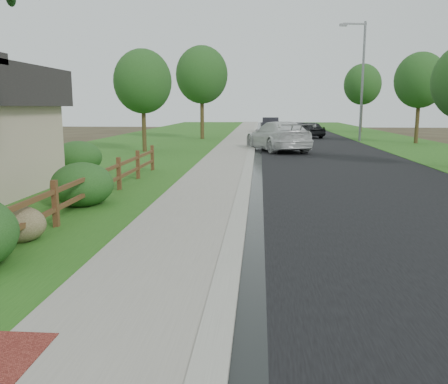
# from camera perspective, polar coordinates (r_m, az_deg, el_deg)

# --- Properties ---
(ground) EXTENTS (120.00, 120.00, 0.00)m
(ground) POSITION_cam_1_polar(r_m,az_deg,el_deg) (5.50, -5.76, -18.97)
(ground) COLOR #362B1D
(road) EXTENTS (8.00, 90.00, 0.02)m
(road) POSITION_cam_1_polar(r_m,az_deg,el_deg) (39.99, 9.67, 6.23)
(road) COLOR black
(road) RESTS_ON ground
(curb) EXTENTS (0.40, 90.00, 0.12)m
(curb) POSITION_cam_1_polar(r_m,az_deg,el_deg) (39.81, 3.60, 6.40)
(curb) COLOR gray
(curb) RESTS_ON ground
(wet_gutter) EXTENTS (0.50, 90.00, 0.00)m
(wet_gutter) POSITION_cam_1_polar(r_m,az_deg,el_deg) (39.81, 4.11, 6.34)
(wet_gutter) COLOR black
(wet_gutter) RESTS_ON road
(sidewalk) EXTENTS (2.20, 90.00, 0.10)m
(sidewalk) POSITION_cam_1_polar(r_m,az_deg,el_deg) (39.85, 1.72, 6.41)
(sidewalk) COLOR gray
(sidewalk) RESTS_ON ground
(grass_strip) EXTENTS (1.60, 90.00, 0.06)m
(grass_strip) POSITION_cam_1_polar(r_m,az_deg,el_deg) (39.98, -1.02, 6.40)
(grass_strip) COLOR #215117
(grass_strip) RESTS_ON ground
(lawn_near) EXTENTS (9.00, 90.00, 0.04)m
(lawn_near) POSITION_cam_1_polar(r_m,az_deg,el_deg) (40.79, -8.35, 6.35)
(lawn_near) COLOR #215117
(lawn_near) RESTS_ON ground
(verge_far) EXTENTS (6.00, 90.00, 0.04)m
(verge_far) POSITION_cam_1_polar(r_m,az_deg,el_deg) (41.21, 19.31, 5.93)
(verge_far) COLOR #215117
(verge_far) RESTS_ON ground
(ranch_fence) EXTENTS (0.12, 16.92, 1.10)m
(ranch_fence) POSITION_cam_1_polar(r_m,az_deg,el_deg) (12.17, -17.38, -0.02)
(ranch_fence) COLOR #542B1C
(ranch_fence) RESTS_ON ground
(white_suv) EXTENTS (4.42, 6.67, 1.79)m
(white_suv) POSITION_cam_1_polar(r_m,az_deg,el_deg) (29.54, 6.49, 6.71)
(white_suv) COLOR silver
(white_suv) RESTS_ON road
(dark_car_mid) EXTENTS (2.95, 4.45, 1.41)m
(dark_car_mid) POSITION_cam_1_polar(r_m,az_deg,el_deg) (42.90, 10.09, 7.43)
(dark_car_mid) COLOR black
(dark_car_mid) RESTS_ON road
(dark_car_far) EXTENTS (1.74, 4.82, 1.58)m
(dark_car_far) POSITION_cam_1_polar(r_m,az_deg,el_deg) (50.36, 5.61, 8.02)
(dark_car_far) COLOR black
(dark_car_far) RESTS_ON road
(streetlight) EXTENTS (2.08, 0.56, 9.02)m
(streetlight) POSITION_cam_1_polar(r_m,az_deg,el_deg) (38.73, 16.12, 13.41)
(streetlight) COLOR slate
(streetlight) RESTS_ON ground
(boulder) EXTENTS (1.29, 1.08, 0.76)m
(boulder) POSITION_cam_1_polar(r_m,az_deg,el_deg) (10.28, -23.59, -3.58)
(boulder) COLOR brown
(boulder) RESTS_ON ground
(shrub_c) EXTENTS (2.08, 2.08, 1.21)m
(shrub_c) POSITION_cam_1_polar(r_m,az_deg,el_deg) (13.39, -16.69, 0.86)
(shrub_c) COLOR #1F4318
(shrub_c) RESTS_ON ground
(shrub_d) EXTENTS (2.22, 2.22, 1.32)m
(shrub_d) POSITION_cam_1_polar(r_m,az_deg,el_deg) (20.23, -17.18, 4.02)
(shrub_d) COLOR #1F4318
(shrub_d) RESTS_ON ground
(tree_near_left) EXTENTS (3.40, 3.40, 6.03)m
(tree_near_left) POSITION_cam_1_polar(r_m,az_deg,el_deg) (28.89, -9.76, 12.96)
(tree_near_left) COLOR #3E2E19
(tree_near_left) RESTS_ON ground
(tree_mid_left) EXTENTS (4.27, 4.27, 7.64)m
(tree_mid_left) POSITION_cam_1_polar(r_m,az_deg,el_deg) (40.11, -2.69, 13.89)
(tree_mid_left) COLOR #3E2E19
(tree_mid_left) RESTS_ON ground
(tree_mid_right) EXTENTS (3.63, 3.63, 6.58)m
(tree_mid_right) POSITION_cam_1_polar(r_m,az_deg,el_deg) (37.81, 22.52, 12.31)
(tree_mid_right) COLOR #3E2E19
(tree_mid_right) RESTS_ON ground
(tree_far_right) EXTENTS (3.89, 3.89, 7.17)m
(tree_far_right) POSITION_cam_1_polar(r_m,az_deg,el_deg) (53.18, 16.32, 12.31)
(tree_far_right) COLOR #3E2E19
(tree_far_right) RESTS_ON ground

